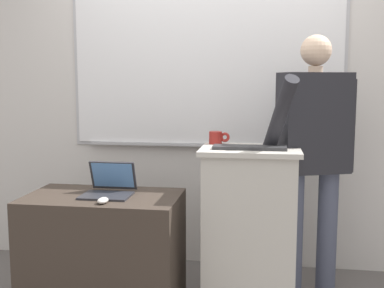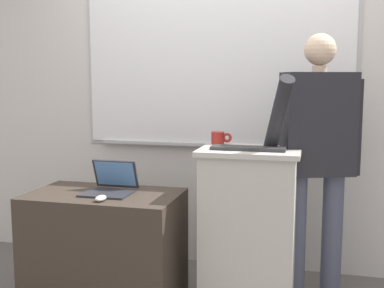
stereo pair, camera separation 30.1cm
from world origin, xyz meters
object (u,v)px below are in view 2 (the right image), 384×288
(side_desk, at_px, (105,249))
(computer_mouse_by_laptop, at_px, (101,198))
(person_presenter, at_px, (317,151))
(coffee_mug, at_px, (219,138))
(laptop, at_px, (111,184))
(lectern_podium, at_px, (249,230))
(wireless_keyboard, at_px, (248,148))

(side_desk, xyz_separation_m, computer_mouse_by_laptop, (0.07, -0.19, 0.38))
(person_presenter, bearing_deg, coffee_mug, 162.17)
(laptop, bearing_deg, person_presenter, 12.85)
(coffee_mug, bearing_deg, person_presenter, 2.46)
(side_desk, distance_m, computer_mouse_by_laptop, 0.43)
(laptop, xyz_separation_m, coffee_mug, (0.65, 0.26, 0.28))
(laptop, distance_m, coffee_mug, 0.76)
(lectern_podium, xyz_separation_m, person_presenter, (0.39, 0.19, 0.49))
(person_presenter, height_order, coffee_mug, person_presenter)
(laptop, height_order, computer_mouse_by_laptop, laptop)
(coffee_mug, bearing_deg, lectern_podium, -35.12)
(side_desk, height_order, wireless_keyboard, wireless_keyboard)
(person_presenter, bearing_deg, lectern_podium, -175.11)
(wireless_keyboard, height_order, computer_mouse_by_laptop, wireless_keyboard)
(lectern_podium, bearing_deg, side_desk, -170.83)
(lectern_podium, relative_size, laptop, 3.40)
(computer_mouse_by_laptop, relative_size, coffee_mug, 0.74)
(laptop, bearing_deg, computer_mouse_by_laptop, -81.53)
(coffee_mug, bearing_deg, side_desk, -155.87)
(person_presenter, bearing_deg, laptop, 172.56)
(lectern_podium, distance_m, side_desk, 0.93)
(person_presenter, distance_m, laptop, 1.32)
(laptop, relative_size, coffee_mug, 2.23)
(lectern_podium, relative_size, side_desk, 1.07)
(laptop, xyz_separation_m, wireless_keyboard, (0.87, 0.05, 0.25))
(coffee_mug, bearing_deg, laptop, -157.93)
(lectern_podium, height_order, computer_mouse_by_laptop, lectern_podium)
(side_desk, relative_size, wireless_keyboard, 2.16)
(person_presenter, xyz_separation_m, laptop, (-1.27, -0.29, -0.22))
(side_desk, relative_size, laptop, 3.18)
(side_desk, distance_m, wireless_keyboard, 1.13)
(wireless_keyboard, bearing_deg, computer_mouse_by_laptop, -161.79)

